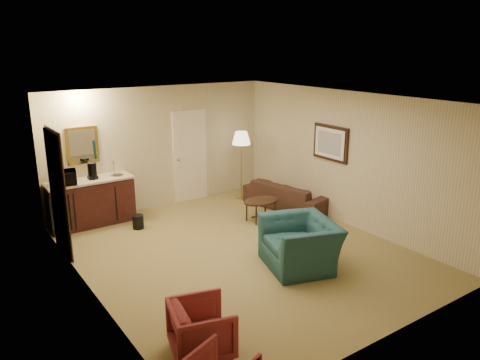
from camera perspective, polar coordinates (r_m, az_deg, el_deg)
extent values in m
plane|color=olive|center=(8.11, -0.06, -8.77)|extent=(6.00, 6.00, 0.00)
cube|color=beige|center=(10.19, -9.69, 3.94)|extent=(5.00, 0.02, 2.60)
cube|color=beige|center=(6.63, -18.19, -3.32)|extent=(0.02, 6.00, 2.60)
cube|color=beige|center=(9.25, 12.80, 2.52)|extent=(0.02, 6.00, 2.60)
cube|color=white|center=(7.40, -0.07, 9.81)|extent=(5.00, 6.00, 0.02)
cube|color=beige|center=(10.53, -6.11, 2.94)|extent=(0.82, 0.06, 2.05)
cube|color=black|center=(8.29, -21.29, -1.59)|extent=(0.06, 0.98, 2.10)
cube|color=gold|center=(9.56, -18.68, 4.03)|extent=(0.62, 0.04, 0.72)
cube|color=black|center=(9.44, 10.96, 4.45)|extent=(0.06, 0.90, 0.70)
cube|color=#3D1613|center=(9.60, -17.68, -2.58)|extent=(1.64, 0.58, 0.92)
imported|color=black|center=(10.16, 5.78, -1.34)|extent=(0.97, 2.00, 0.75)
imported|color=#1E494C|center=(7.49, 7.36, -6.79)|extent=(1.08, 1.35, 1.03)
imported|color=#993233|center=(5.57, -4.71, -17.37)|extent=(0.78, 0.81, 0.69)
cube|color=black|center=(9.43, 2.55, -3.70)|extent=(0.77, 0.54, 0.43)
cube|color=gold|center=(10.63, 0.15, 1.80)|extent=(0.50, 0.50, 1.57)
cylinder|color=black|center=(9.26, -12.32, -5.00)|extent=(0.23, 0.23, 0.27)
imported|color=black|center=(9.24, -20.82, 0.44)|extent=(0.53, 0.36, 0.33)
cylinder|color=black|center=(9.44, -17.56, 1.06)|extent=(0.22, 0.22, 0.32)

